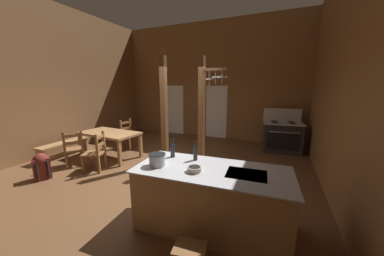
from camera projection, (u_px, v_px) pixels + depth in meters
name	position (u px, v px, depth m)	size (l,w,h in m)	color
ground_plane	(154.00, 175.00, 4.77)	(7.91, 8.61, 0.10)	brown
wall_back	(209.00, 81.00, 7.87)	(7.91, 0.14, 4.42)	brown
wall_left	(44.00, 80.00, 5.71)	(0.14, 8.61, 4.42)	brown
wall_right	(358.00, 74.00, 2.90)	(0.14, 8.61, 4.42)	brown
glazed_door_back_left	(173.00, 110.00, 8.67)	(1.00, 0.01, 2.05)	white
glazed_panel_back_right	(216.00, 112.00, 7.91)	(0.84, 0.01, 2.05)	white
kitchen_island	(211.00, 198.00, 2.90)	(2.22, 1.10, 0.90)	#9E7044
stove_range	(282.00, 136.00, 6.31)	(1.22, 0.92, 1.32)	#252525
support_post_with_pot_rack	(203.00, 107.00, 5.12)	(0.73, 0.26, 2.77)	brown
support_post_center	(164.00, 112.00, 5.17)	(0.14, 0.14, 2.77)	brown
step_stool	(190.00, 256.00, 2.23)	(0.40, 0.33, 0.30)	brown
dining_table	(110.00, 135.00, 5.76)	(1.76, 1.02, 0.74)	#9E7044
ladderback_chair_near_window	(129.00, 135.00, 6.66)	(0.51, 0.51, 0.95)	brown
ladderback_chair_by_post	(96.00, 152.00, 4.87)	(0.58, 0.58, 0.95)	brown
ladderback_chair_at_table_end	(74.00, 149.00, 5.14)	(0.62, 0.62, 0.95)	brown
bench_along_left_wall	(64.00, 147.00, 5.85)	(0.41, 1.44, 0.44)	#9E7044
backpack	(41.00, 166.00, 4.43)	(0.37, 0.38, 0.60)	maroon
stockpot_on_counter	(157.00, 160.00, 2.91)	(0.32, 0.24, 0.18)	#B7BABF
mixing_bowl_on_counter	(194.00, 169.00, 2.72)	(0.20, 0.20, 0.07)	#B2A893
bottle_tall_on_counter	(173.00, 150.00, 3.26)	(0.07, 0.07, 0.30)	#1E2328
bottle_short_on_counter	(195.00, 153.00, 3.12)	(0.07, 0.07, 0.31)	#1E2328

